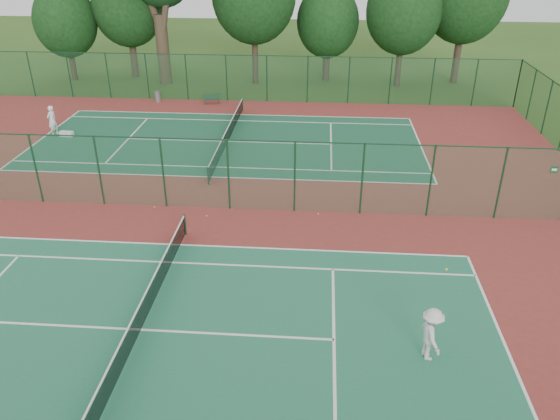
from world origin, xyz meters
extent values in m
plane|color=#2F5319|center=(0.00, 0.00, 0.00)|extent=(120.00, 120.00, 0.00)
cube|color=maroon|center=(0.00, 0.00, 0.01)|extent=(40.00, 36.00, 0.01)
cube|color=#226B4B|center=(0.00, -9.00, 0.01)|extent=(23.77, 10.97, 0.01)
cube|color=#1B5637|center=(0.00, 9.00, 0.01)|extent=(23.77, 10.97, 0.01)
cube|color=#164429|center=(0.00, 18.00, 1.75)|extent=(40.00, 0.02, 3.50)
cube|color=#143822|center=(0.00, 18.00, 3.46)|extent=(40.00, 0.05, 0.05)
cube|color=#1B5233|center=(0.00, 0.00, 1.75)|extent=(40.00, 0.02, 3.50)
cube|color=#163D22|center=(0.00, 0.00, 3.46)|extent=(40.00, 0.05, 0.05)
cylinder|color=#133419|center=(0.00, -2.60, 0.49)|extent=(0.10, 0.10, 0.97)
cube|color=black|center=(0.00, -9.00, 0.48)|extent=(0.02, 12.80, 0.85)
cube|color=white|center=(0.00, -9.00, 0.92)|extent=(0.04, 12.80, 0.06)
cylinder|color=#163D21|center=(0.00, 2.60, 0.49)|extent=(0.10, 0.10, 0.97)
cylinder|color=#163D21|center=(0.00, 15.40, 0.49)|extent=(0.10, 0.10, 0.97)
cube|color=black|center=(0.00, 9.00, 0.48)|extent=(0.02, 12.80, 0.85)
cube|color=white|center=(0.00, 9.00, 0.92)|extent=(0.04, 12.80, 0.06)
imported|color=silver|center=(9.30, -9.58, 0.93)|extent=(0.90, 1.29, 1.82)
imported|color=white|center=(-11.38, 9.37, 0.97)|extent=(0.66, 0.81, 1.91)
cylinder|color=gray|center=(-6.80, 17.26, 0.41)|extent=(0.53, 0.53, 0.79)
cube|color=#12351E|center=(-3.06, 16.92, 0.20)|extent=(0.16, 0.35, 0.39)
cube|color=#12351E|center=(-2.07, 17.18, 0.20)|extent=(0.16, 0.35, 0.39)
cube|color=#12351E|center=(-2.56, 17.05, 0.41)|extent=(1.34, 0.68, 0.04)
cube|color=#12351E|center=(-2.52, 16.88, 0.61)|extent=(1.26, 0.37, 0.39)
cube|color=silver|center=(-10.48, 9.15, 0.17)|extent=(0.91, 0.42, 0.33)
sphere|color=#CCD230|center=(0.59, -0.92, 0.04)|extent=(0.07, 0.07, 0.07)
sphere|color=gold|center=(5.75, -0.32, 0.05)|extent=(0.07, 0.07, 0.07)
sphere|color=gold|center=(-2.06, -0.24, 0.05)|extent=(0.07, 0.07, 0.07)
cylinder|color=#382B1E|center=(-7.67, 22.86, 2.81)|extent=(1.03, 1.03, 5.62)
camera|label=1|loc=(5.72, -22.87, 11.96)|focal=35.00mm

